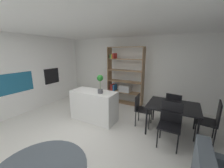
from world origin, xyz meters
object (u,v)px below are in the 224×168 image
Objects in this scene: dining_chair_near at (170,120)px; potted_plant_on_island at (100,82)px; kitchen_island at (94,106)px; built_in_oven at (52,76)px; dining_chair_window_side at (212,118)px; dining_chair_far at (174,106)px; dining_table at (173,107)px; open_bookshelf at (124,79)px; dining_chair_island_side at (141,107)px.

potted_plant_on_island is at bearing 178.93° from dining_chair_near.
kitchen_island is 2.62× the size of potted_plant_on_island.
built_in_oven is 0.63× the size of dining_chair_window_side.
built_in_oven is 0.65× the size of dining_chair_near.
dining_chair_window_side is at bearing 155.13° from dining_chair_far.
dining_chair_window_side is (2.66, 0.45, -0.63)m from potted_plant_on_island.
potted_plant_on_island reaches higher than dining_chair_near.
kitchen_island is 0.81m from potted_plant_on_island.
potted_plant_on_island is (2.60, -0.49, 0.12)m from built_in_oven.
built_in_oven is 2.65m from potted_plant_on_island.
dining_chair_window_side reaches higher than dining_table.
kitchen_island is at bearing 167.07° from potted_plant_on_island.
open_bookshelf reaches higher than kitchen_island.
open_bookshelf reaches higher than potted_plant_on_island.
open_bookshelf is 2.59× the size of dining_chair_island_side.
dining_table is 1.25× the size of dining_chair_near.
kitchen_island is at bearing 177.39° from dining_chair_near.
potted_plant_on_island is 2.77m from dining_chair_window_side.
built_in_oven is 3.69m from dining_chair_island_side.
built_in_oven is 0.52× the size of dining_table.
built_in_oven is 4.52m from dining_chair_near.
dining_chair_window_side is (2.73, -1.34, -0.39)m from open_bookshelf.
dining_chair_island_side is at bearing 23.36° from potted_plant_on_island.
dining_chair_near reaches higher than dining_chair_far.
dining_table is 0.51m from dining_chair_near.
dining_chair_island_side is 0.95× the size of dining_chair_far.
dining_chair_island_side reaches higher than dining_table.
dining_chair_near is at bearing -2.92° from kitchen_island.
built_in_oven reaches higher than dining_chair_far.
potted_plant_on_island is at bearing -10.75° from built_in_oven.
dining_table is 0.82m from dining_chair_window_side.
dining_chair_near is (0.81, -0.49, 0.05)m from dining_chair_island_side.
kitchen_island is 1.60× the size of dining_chair_island_side.
dining_chair_window_side is 0.95m from dining_chair_near.
dining_chair_near is (1.91, -1.83, -0.41)m from open_bookshelf.
open_bookshelf is (0.21, 1.72, 0.53)m from kitchen_island.
built_in_oven is 0.69× the size of dining_chair_far.
dining_chair_far is at bearing 91.36° from dining_table.
dining_chair_far is (1.90, -0.82, -0.44)m from open_bookshelf.
built_in_oven is 4.47m from dining_table.
dining_chair_island_side is (1.32, 0.39, 0.07)m from kitchen_island.
open_bookshelf reaches higher than dining_chair_island_side.
dining_chair_near is 1.01m from dining_chair_far.
potted_plant_on_island is (0.28, -0.06, 0.76)m from kitchen_island.
potted_plant_on_island reaches higher than dining_table.
dining_chair_window_side is 1.16× the size of dining_chair_island_side.
dining_chair_island_side is at bearing 148.75° from dining_chair_near.
dining_chair_window_side is at bearing -93.59° from dining_chair_island_side.
dining_chair_far reaches higher than kitchen_island.
potted_plant_on_island is 2.18m from dining_chair_far.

